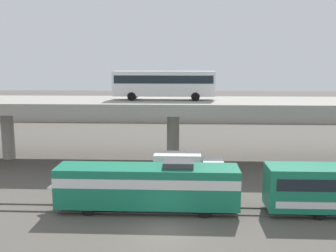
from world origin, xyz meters
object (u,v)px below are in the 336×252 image
parked_car_0 (225,109)px  parked_car_4 (142,107)px  train_locomotive (138,184)px  parked_car_2 (54,107)px  parked_car_3 (59,109)px  parked_car_5 (332,110)px  transit_bus_on_overpass (164,83)px  parked_car_7 (314,108)px  service_truck_west (186,167)px  parked_car_6 (290,108)px

parked_car_0 → parked_car_4: same height
train_locomotive → parked_car_4: 53.30m
parked_car_0 → parked_car_4: size_ratio=0.94×
parked_car_2 → parked_car_4: bearing=3.6°
parked_car_3 → train_locomotive: bearing=114.8°
parked_car_0 → parked_car_5: (21.64, -0.07, -0.00)m
transit_bus_on_overpass → parked_car_7: (29.73, 36.23, -7.33)m
service_truck_west → parked_car_2: size_ratio=1.65×
parked_car_3 → parked_car_7: same height
parked_car_7 → parked_car_4: bearing=179.0°
transit_bus_on_overpass → parked_car_7: transit_bus_on_overpass is taller
transit_bus_on_overpass → parked_car_5: transit_bus_on_overpass is taller
parked_car_5 → parked_car_6: (-7.66, 3.06, 0.00)m
service_truck_west → parked_car_4: bearing=101.8°
train_locomotive → parked_car_0: 50.63m
parked_car_4 → transit_bus_on_overpass: bearing=100.5°
train_locomotive → parked_car_6: train_locomotive is taller
train_locomotive → parked_car_4: size_ratio=3.34×
service_truck_west → parked_car_4: (-9.52, 45.78, 0.52)m
parked_car_3 → parked_car_7: bearing=-175.5°
service_truck_west → parked_car_0: service_truck_west is taller
transit_bus_on_overpass → service_truck_west: size_ratio=1.76×
parked_car_5 → parked_car_7: 4.12m
transit_bus_on_overpass → parked_car_4: bearing=-79.5°
parked_car_7 → train_locomotive: bearing=-120.5°
parked_car_5 → parked_car_6: 8.25m
transit_bus_on_overpass → parked_car_3: bearing=-53.9°
parked_car_2 → parked_car_4: same height
parked_car_4 → parked_car_6: bearing=178.6°
parked_car_7 → parked_car_2: bearing=-179.4°
service_truck_west → parked_car_6: 50.06m
parked_car_6 → parked_car_3: bearing=-175.2°
parked_car_0 → parked_car_2: 36.58m
transit_bus_on_overpass → parked_car_5: (32.32, 33.03, -7.34)m
transit_bus_on_overpass → parked_car_0: (10.67, 33.10, -7.34)m
parked_car_0 → parked_car_2: (-36.48, 2.58, -0.00)m
train_locomotive → service_truck_west: size_ratio=2.30×
parked_car_3 → parked_car_6: (48.05, 4.04, 0.00)m
transit_bus_on_overpass → parked_car_3: (-23.39, 32.05, -7.34)m
parked_car_3 → parked_car_4: (16.58, 4.83, 0.00)m
parked_car_4 → parked_car_7: 36.55m
transit_bus_on_overpass → parked_car_7: bearing=-129.4°
service_truck_west → parked_car_7: bearing=59.1°
train_locomotive → parked_car_4: (-5.64, 53.00, -0.03)m
service_truck_west → parked_car_5: 51.33m
transit_bus_on_overpass → service_truck_west: bearing=106.9°
transit_bus_on_overpass → parked_car_5: 46.79m
parked_car_0 → parked_car_2: size_ratio=1.07×
parked_car_5 → parked_car_2: bearing=-2.6°
parked_car_3 → parked_car_7: 53.28m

